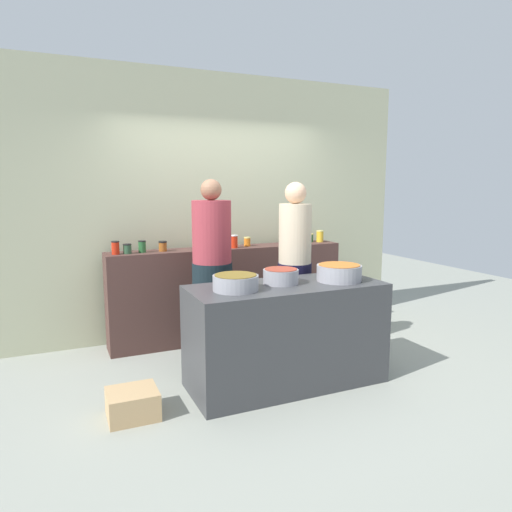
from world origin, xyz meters
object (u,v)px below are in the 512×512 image
Objects in this scene: bread_crate at (133,404)px; preserve_jar_0 at (115,248)px; cook_in_cap at (295,278)px; preserve_jar_1 at (127,249)px; preserve_jar_9 at (310,238)px; preserve_jar_6 at (247,242)px; cooking_pot_left at (236,283)px; preserve_jar_5 at (234,241)px; preserve_jar_4 at (203,243)px; preserve_jar_2 at (142,246)px; preserve_jar_8 at (302,238)px; preserve_jar_3 at (163,246)px; preserve_jar_10 at (320,236)px; cooking_pot_right at (339,273)px; cook_with_tongs at (212,280)px; cooking_pot_center at (281,276)px; preserve_jar_7 at (291,238)px.

preserve_jar_0 is at bearing 85.87° from bread_crate.
preserve_jar_1 is at bearing 153.06° from cook_in_cap.
preserve_jar_9 is 3.05m from bread_crate.
preserve_jar_6 is 0.28× the size of cooking_pot_left.
preserve_jar_5 is at bearing -156.63° from preserve_jar_6.
preserve_jar_4 is (0.91, -0.03, -0.00)m from preserve_jar_0.
preserve_jar_8 is at bearing 1.68° from preserve_jar_2.
preserve_jar_9 is (1.85, 0.08, -0.00)m from preserve_jar_3.
preserve_jar_10 is (0.10, -0.06, 0.02)m from preserve_jar_9.
cooking_pot_left is at bearing -96.47° from preserve_jar_4.
cooking_pot_right is at bearing -115.71° from preserve_jar_10.
preserve_jar_6 is at bearing 1.31° from preserve_jar_3.
preserve_jar_5 is 1.17m from preserve_jar_10.
preserve_jar_10 is 1.74m from cook_with_tongs.
cooking_pot_left is at bearing -95.70° from cook_with_tongs.
preserve_jar_5 is 0.36× the size of cooking_pot_right.
preserve_jar_2 is 1.21× the size of preserve_jar_9.
preserve_jar_5 reaches higher than preserve_jar_9.
preserve_jar_6 is at bearing 1.05° from preserve_jar_2.
preserve_jar_5 is at bearing 108.67° from cooking_pot_right.
preserve_jar_0 reaches higher than preserve_jar_8.
cooking_pot_right is (-0.47, -1.49, -0.14)m from preserve_jar_8.
cooking_pot_left is 0.21× the size of cook_in_cap.
bread_crate is at bearing -94.13° from preserve_jar_0.
cook_with_tongs reaches higher than preserve_jar_8.
preserve_jar_9 is at bearing 5.35° from preserve_jar_4.
cooking_pot_center is at bearing -47.08° from preserve_jar_0.
cooking_pot_center is at bearing -63.81° from cook_with_tongs.
preserve_jar_4 reaches higher than preserve_jar_1.
preserve_jar_6 reaches higher than cooking_pot_center.
preserve_jar_4 is at bearing -4.95° from preserve_jar_2.
cooking_pot_left is 1.21× the size of cooking_pot_center.
preserve_jar_0 is 1.05m from cook_with_tongs.
preserve_jar_9 is at bearing 2.44° from preserve_jar_3.
preserve_jar_6 is at bearing 1.96° from preserve_jar_0.
preserve_jar_5 reaches higher than preserve_jar_1.
preserve_jar_7 reaches higher than preserve_jar_6.
preserve_jar_0 is at bearing 154.64° from cook_in_cap.
preserve_jar_4 is 0.08× the size of cook_in_cap.
bread_crate is at bearing -147.79° from preserve_jar_9.
preserve_jar_4 is at bearing 179.04° from preserve_jar_5.
preserve_jar_8 is (1.94, 0.06, -0.00)m from preserve_jar_2.
preserve_jar_4 is 0.07× the size of cook_with_tongs.
preserve_jar_5 is at bearing -4.43° from preserve_jar_3.
preserve_jar_3 is 0.75× the size of preserve_jar_5.
preserve_jar_4 is 1.10× the size of preserve_jar_8.
preserve_jar_2 is at bearing 108.91° from cooking_pot_left.
cooking_pot_left is at bearing -65.18° from preserve_jar_1.
cooking_pot_center is at bearing -76.74° from preserve_jar_4.
preserve_jar_3 is at bearing -178.09° from preserve_jar_8.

